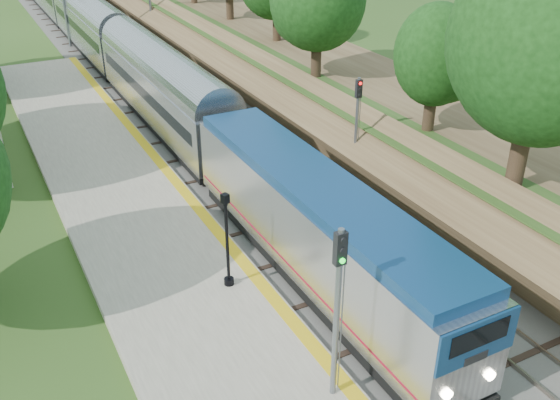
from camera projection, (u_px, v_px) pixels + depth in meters
trackbed at (96, 32)px, 63.65m from camera, size 9.50×170.00×0.28m
platform at (167, 265)px, 26.35m from camera, size 6.40×68.00×0.38m
yellow_stripe at (228, 244)px, 27.42m from camera, size 0.55×68.00×0.01m
embankment at (172, 5)px, 66.16m from camera, size 10.64×170.00×11.70m
lamppost_far at (227, 246)px, 23.99m from camera, size 0.40×0.40×4.06m
signal_platform at (338, 298)px, 18.00m from camera, size 0.35×0.28×6.04m
signal_farside at (357, 120)px, 31.70m from camera, size 0.32×0.25×5.76m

